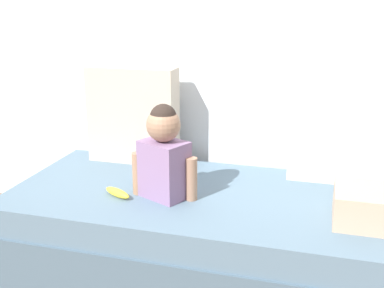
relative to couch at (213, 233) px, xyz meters
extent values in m
plane|color=brown|center=(0.00, 0.00, -0.21)|extent=(12.00, 12.00, 0.00)
cube|color=silver|center=(0.00, 0.60, 0.95)|extent=(5.29, 0.10, 2.32)
cube|color=#495F70|center=(0.00, 0.00, -0.07)|extent=(2.09, 0.94, 0.28)
cube|color=slate|center=(0.00, 0.00, 0.14)|extent=(2.03, 0.91, 0.14)
cube|color=#C1B29E|center=(-0.57, 0.37, 0.49)|extent=(0.52, 0.16, 0.56)
cube|color=beige|center=(0.57, 0.37, 0.50)|extent=(0.49, 0.16, 0.58)
cube|color=gray|center=(-0.22, -0.09, 0.35)|extent=(0.26, 0.23, 0.28)
sphere|color=#9E755B|center=(-0.22, -0.09, 0.58)|extent=(0.16, 0.16, 0.16)
sphere|color=#2D231E|center=(-0.22, -0.09, 0.61)|extent=(0.13, 0.13, 0.13)
cylinder|color=#9E755B|center=(-0.36, -0.09, 0.32)|extent=(0.06, 0.06, 0.21)
cylinder|color=#9E755B|center=(-0.09, -0.09, 0.32)|extent=(0.06, 0.06, 0.21)
ellipsoid|color=yellow|center=(-0.45, -0.16, 0.23)|extent=(0.17, 0.12, 0.04)
cube|color=tan|center=(0.77, -0.12, 0.29)|extent=(0.40, 0.28, 0.15)
camera|label=1|loc=(0.50, -2.13, 1.15)|focal=44.71mm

